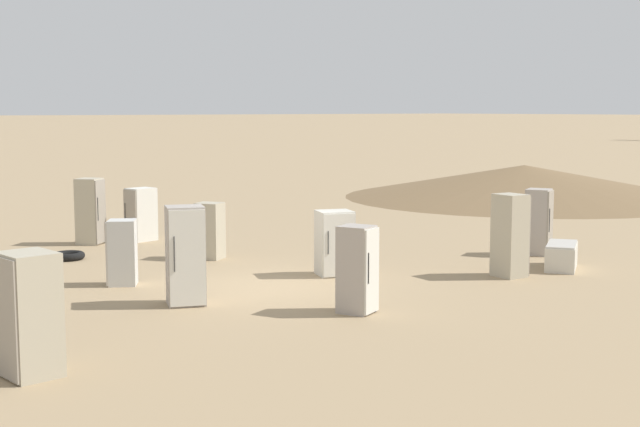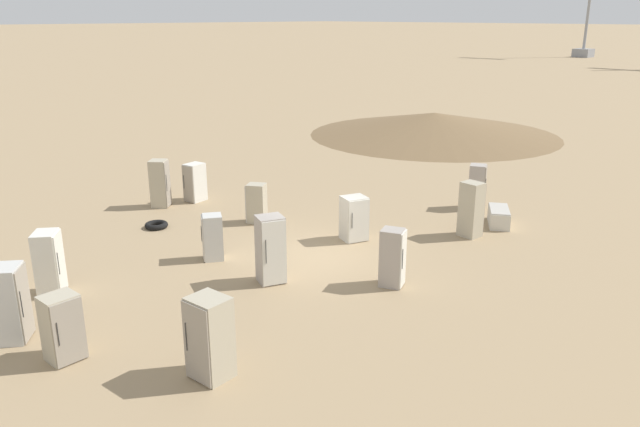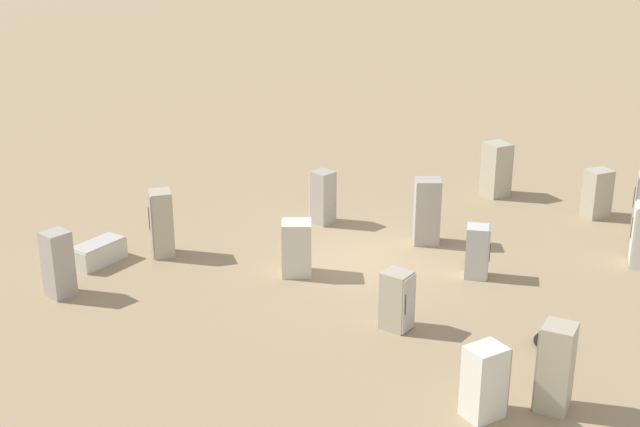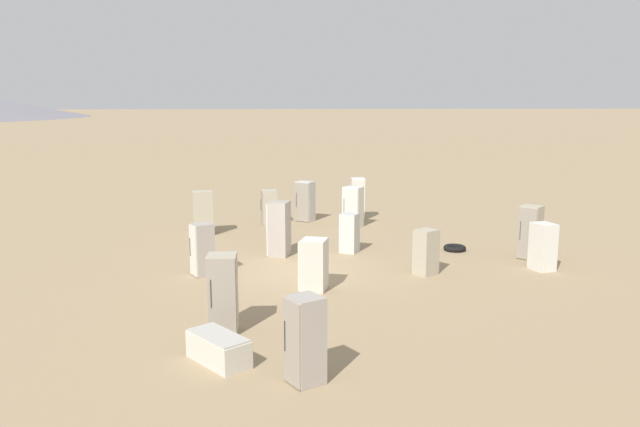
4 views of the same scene
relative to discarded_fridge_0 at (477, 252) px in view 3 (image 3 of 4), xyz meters
The scene contains 14 objects.
ground_plane 3.25m from the discarded_fridge_0, 50.04° to the left, with size 1000.00×1000.00×0.00m, color #9E8460.
discarded_fridge_0 is the anchor object (origin of this frame).
discarded_fridge_1 6.63m from the discarded_fridge_0, 35.58° to the right, with size 0.87×0.81×1.79m.
discarded_fridge_2 6.57m from the discarded_fridge_0, 150.94° to the left, with size 0.72×0.87×1.53m.
discarded_fridge_4 4.76m from the discarded_fridge_0, 67.05° to the left, with size 0.95×0.97×1.49m.
discarded_fridge_5 3.71m from the discarded_fridge_0, 119.93° to the left, with size 0.86×0.83×1.43m.
discarded_fridge_6 6.27m from the discarded_fridge_0, 163.52° to the left, with size 0.91×0.91×1.86m.
discarded_fridge_8 10.24m from the discarded_fridge_0, 64.24° to the left, with size 1.40×1.61×0.61m.
discarded_fridge_9 5.64m from the discarded_fridge_0, 25.16° to the left, with size 0.81×0.76×1.64m.
discarded_fridge_10 2.58m from the discarded_fridge_0, ahead, with size 0.90×0.91×1.93m.
discarded_fridge_11 10.77m from the discarded_fridge_0, 75.09° to the left, with size 0.83×0.82×1.72m.
discarded_fridge_12 8.65m from the discarded_fridge_0, 59.60° to the left, with size 0.72×0.65×1.88m.
discarded_fridge_13 6.28m from the discarded_fridge_0, 65.72° to the right, with size 0.72×0.76×1.51m.
scrap_tire 3.92m from the discarded_fridge_0, behind, with size 0.81×0.81×0.19m.
Camera 3 is at (-20.63, 9.10, 9.99)m, focal length 50.00 mm.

